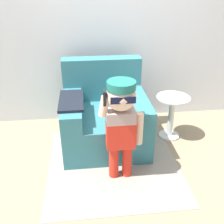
# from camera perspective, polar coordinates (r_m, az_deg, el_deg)

# --- Properties ---
(ground_plane) EXTENTS (10.00, 10.00, 0.00)m
(ground_plane) POSITION_cam_1_polar(r_m,az_deg,el_deg) (3.18, 0.22, -6.63)
(ground_plane) COLOR #998466
(wall_back) EXTENTS (10.00, 0.05, 2.60)m
(wall_back) POSITION_cam_1_polar(r_m,az_deg,el_deg) (3.37, -1.21, 19.22)
(wall_back) COLOR silver
(wall_back) RESTS_ON ground_plane
(armchair) EXTENTS (0.96, 0.96, 0.93)m
(armchair) POSITION_cam_1_polar(r_m,az_deg,el_deg) (3.07, -1.70, -0.88)
(armchair) COLOR teal
(armchair) RESTS_ON ground_plane
(person_child) EXTENTS (0.41, 0.31, 1.01)m
(person_child) POSITION_cam_1_polar(r_m,az_deg,el_deg) (2.34, 2.08, -0.99)
(person_child) COLOR red
(person_child) RESTS_ON ground_plane
(side_table) EXTENTS (0.39, 0.39, 0.54)m
(side_table) POSITION_cam_1_polar(r_m,az_deg,el_deg) (3.22, 12.83, -0.25)
(side_table) COLOR white
(side_table) RESTS_ON ground_plane
(rug) EXTENTS (1.35, 1.39, 0.01)m
(rug) POSITION_cam_1_polar(r_m,az_deg,el_deg) (2.85, 0.28, -11.13)
(rug) COLOR #9E9384
(rug) RESTS_ON ground_plane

